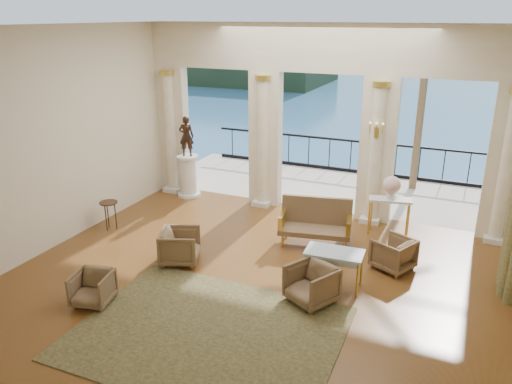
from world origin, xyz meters
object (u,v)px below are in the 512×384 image
at_px(armchair_a, 92,287).
at_px(game_table, 334,255).
at_px(armchair_c, 393,252).
at_px(console_table, 390,205).
at_px(armchair_d, 180,245).
at_px(settee, 316,222).
at_px(pedestal, 188,177).
at_px(statue, 186,136).
at_px(side_table, 109,206).
at_px(armchair_b, 311,283).

relative_size(armchair_a, game_table, 0.60).
xyz_separation_m(armchair_c, console_table, (-0.35, 1.54, 0.37)).
bearing_deg(armchair_d, settee, -70.89).
height_order(pedestal, statue, statue).
bearing_deg(pedestal, console_table, -4.76).
xyz_separation_m(armchair_d, side_table, (-2.34, 0.75, 0.19)).
distance_m(game_table, pedestal, 5.79).
distance_m(armchair_b, pedestal, 6.01).
bearing_deg(game_table, armchair_b, -111.13).
xyz_separation_m(armchair_a, pedestal, (-1.28, 5.30, 0.22)).
xyz_separation_m(armchair_a, side_table, (-1.78, 2.65, 0.25)).
bearing_deg(settee, statue, 148.62).
relative_size(armchair_b, armchair_c, 1.06).
relative_size(armchair_c, armchair_d, 0.93).
relative_size(game_table, statue, 0.99).
bearing_deg(armchair_d, armchair_a, 141.72).
relative_size(armchair_c, statue, 0.66).
bearing_deg(game_table, armchair_c, 48.49).
height_order(armchair_c, settee, settee).
height_order(game_table, statue, statue).
xyz_separation_m(armchair_b, armchair_c, (1.08, 1.77, -0.02)).
bearing_deg(pedestal, armchair_a, -76.38).
bearing_deg(game_table, armchair_d, -177.98).
xyz_separation_m(statue, side_table, (-0.50, -2.65, -1.09)).
xyz_separation_m(armchair_c, pedestal, (-5.76, 1.99, 0.19)).
xyz_separation_m(armchair_a, statue, (-1.28, 5.30, 1.34)).
height_order(game_table, pedestal, pedestal).
relative_size(armchair_c, game_table, 0.66).
bearing_deg(game_table, console_table, 75.43).
height_order(settee, statue, statue).
xyz_separation_m(armchair_b, game_table, (0.21, 0.66, 0.26)).
distance_m(armchair_a, game_table, 4.22).
relative_size(statue, console_table, 1.09).
xyz_separation_m(armchair_d, settee, (2.20, 1.91, 0.12)).
distance_m(armchair_c, game_table, 1.45).
distance_m(armchair_b, statue, 6.14).
relative_size(armchair_d, statue, 0.71).
distance_m(armchair_b, console_table, 3.42).
height_order(armchair_b, console_table, console_table).
relative_size(statue, side_table, 1.60).
bearing_deg(statue, armchair_c, 141.59).
bearing_deg(pedestal, statue, 135.00).
height_order(armchair_c, armchair_d, armchair_d).
bearing_deg(console_table, armchair_b, -115.45).
bearing_deg(pedestal, armchair_d, -61.63).
height_order(armchair_b, game_table, armchair_b).
bearing_deg(console_table, settee, -155.60).
bearing_deg(statue, side_table, 60.03).
bearing_deg(armchair_d, armchair_c, -92.09).
height_order(armchair_a, pedestal, pedestal).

